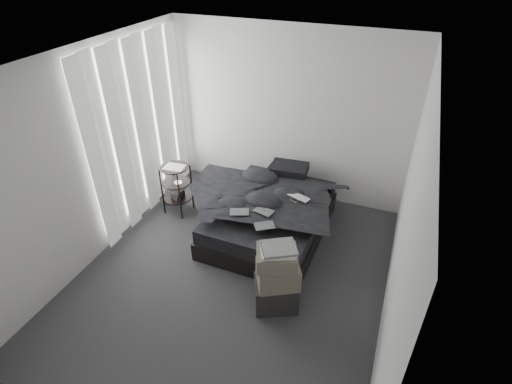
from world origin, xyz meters
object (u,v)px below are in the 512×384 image
(side_stand, at_px, (177,189))
(laptop, at_px, (297,194))
(bed, at_px, (270,224))
(box_lower, at_px, (276,293))

(side_stand, bearing_deg, laptop, 1.89)
(bed, bearing_deg, side_stand, -177.86)
(laptop, distance_m, box_lower, 1.37)
(bed, distance_m, box_lower, 1.33)
(laptop, relative_size, side_stand, 0.40)
(laptop, bearing_deg, side_stand, -158.82)
(bed, xyz_separation_m, side_stand, (-1.46, -0.02, 0.25))
(laptop, bearing_deg, box_lower, -63.49)
(bed, bearing_deg, laptop, 7.50)
(laptop, bearing_deg, bed, -154.50)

